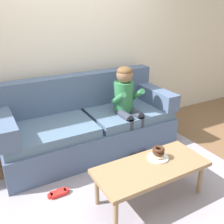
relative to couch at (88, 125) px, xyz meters
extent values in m
plane|color=brown|center=(0.00, -0.85, -0.34)|extent=(10.00, 10.00, 0.00)
cube|color=silver|center=(0.00, 0.55, 1.06)|extent=(8.00, 0.10, 2.80)
cube|color=#9993A3|center=(0.00, -1.10, -0.34)|extent=(2.69, 1.84, 0.01)
cube|color=slate|center=(0.00, -0.05, -0.15)|extent=(2.22, 0.90, 0.38)
cube|color=slate|center=(-0.55, -0.10, 0.10)|extent=(1.06, 0.74, 0.12)
cube|color=slate|center=(0.55, -0.10, 0.10)|extent=(1.06, 0.74, 0.12)
cube|color=slate|center=(0.00, 0.30, 0.38)|extent=(2.22, 0.20, 0.46)
cube|color=slate|center=(-1.01, -0.05, 0.27)|extent=(0.20, 0.90, 0.22)
cube|color=slate|center=(1.01, -0.05, 0.27)|extent=(0.20, 0.90, 0.22)
cube|color=#937551|center=(0.12, -1.19, 0.03)|extent=(1.10, 0.48, 0.04)
cylinder|color=#937551|center=(-0.37, -1.38, -0.17)|extent=(0.04, 0.04, 0.36)
cylinder|color=#937551|center=(0.61, -1.38, -0.17)|extent=(0.04, 0.04, 0.36)
cylinder|color=#937551|center=(-0.37, -1.01, -0.17)|extent=(0.04, 0.04, 0.36)
cylinder|color=#937551|center=(0.61, -1.01, -0.17)|extent=(0.04, 0.04, 0.36)
cylinder|color=#337A4C|center=(0.46, -0.13, 0.36)|extent=(0.26, 0.26, 0.40)
sphere|color=#846047|center=(0.46, -0.15, 0.65)|extent=(0.21, 0.21, 0.21)
ellipsoid|color=brown|center=(0.46, -0.15, 0.70)|extent=(0.20, 0.20, 0.12)
cylinder|color=#333847|center=(0.38, -0.28, 0.17)|extent=(0.11, 0.30, 0.11)
cylinder|color=#333847|center=(0.38, -0.43, -0.06)|extent=(0.09, 0.09, 0.44)
cube|color=black|center=(0.38, -0.48, -0.31)|extent=(0.10, 0.20, 0.06)
cylinder|color=#337A4C|center=(0.32, -0.24, 0.39)|extent=(0.07, 0.29, 0.23)
cylinder|color=#333847|center=(0.54, -0.28, 0.17)|extent=(0.11, 0.30, 0.11)
cylinder|color=#333847|center=(0.54, -0.43, -0.06)|extent=(0.09, 0.09, 0.44)
cube|color=black|center=(0.54, -0.48, -0.31)|extent=(0.10, 0.20, 0.06)
cylinder|color=#337A4C|center=(0.59, -0.24, 0.39)|extent=(0.07, 0.29, 0.23)
cylinder|color=white|center=(0.26, -1.12, 0.06)|extent=(0.21, 0.21, 0.01)
torus|color=beige|center=(0.26, -1.12, 0.08)|extent=(0.15, 0.15, 0.04)
torus|color=#422619|center=(0.26, -1.12, 0.12)|extent=(0.16, 0.16, 0.04)
torus|color=#422619|center=(0.26, -1.12, 0.16)|extent=(0.16, 0.16, 0.04)
cube|color=red|center=(-0.66, -0.72, -0.32)|extent=(0.16, 0.09, 0.05)
cylinder|color=red|center=(-0.74, -0.72, -0.32)|extent=(0.06, 0.06, 0.05)
cylinder|color=red|center=(-0.57, -0.72, -0.32)|extent=(0.06, 0.06, 0.05)
camera|label=1|loc=(-1.15, -2.72, 1.43)|focal=39.69mm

